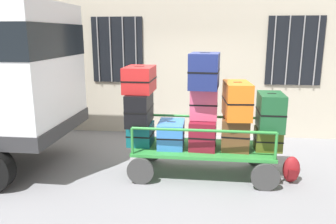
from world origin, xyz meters
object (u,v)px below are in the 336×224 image
suitcase_center_middle (204,104)px  suitcase_midright_bottom (235,134)px  suitcase_left_bottom (141,134)px  suitcase_left_top (140,79)px  suitcase_right_middle (270,111)px  suitcase_left_middle (140,108)px  luggage_cart (202,153)px  suitcase_right_bottom (268,139)px  suitcase_center_bottom (203,134)px  suitcase_center_top (204,71)px  backpack (291,170)px  suitcase_midright_middle (237,100)px  suitcase_midleft_bottom (171,134)px

suitcase_center_middle → suitcase_midright_bottom: bearing=-3.1°
suitcase_left_bottom → suitcase_left_top: size_ratio=0.67×
suitcase_right_middle → suitcase_left_middle: bearing=179.9°
luggage_cart → suitcase_right_bottom: 1.11m
luggage_cart → suitcase_center_bottom: (0.00, -0.03, 0.34)m
suitcase_center_middle → suitcase_center_top: size_ratio=0.76×
suitcase_right_middle → backpack: bearing=-18.2°
suitcase_midright_bottom → suitcase_left_bottom: bearing=177.9°
suitcase_right_middle → suitcase_midright_middle: bearing=176.1°
suitcase_left_bottom → suitcase_center_middle: suitcase_center_middle is taller
suitcase_left_top → suitcase_center_top: bearing=-2.7°
suitcase_center_bottom → backpack: 1.54m
luggage_cart → suitcase_center_top: 1.40m
suitcase_left_bottom → suitcase_midright_bottom: suitcase_midright_bottom is taller
suitcase_center_bottom → suitcase_right_middle: size_ratio=0.84×
suitcase_left_top → suitcase_midright_middle: 1.64m
suitcase_midright_bottom → suitcase_midright_middle: (-0.00, 0.04, 0.56)m
suitcase_left_bottom → suitcase_center_middle: size_ratio=0.90×
suitcase_left_middle → backpack: (2.53, -0.12, -0.93)m
suitcase_midright_middle → luggage_cart: bearing=-178.2°
luggage_cart → suitcase_center_top: size_ratio=3.42×
suitcase_left_top → backpack: suitcase_left_top is taller
suitcase_midleft_bottom → suitcase_midright_bottom: bearing=-1.7°
suitcase_center_middle → suitcase_right_bottom: size_ratio=1.21×
suitcase_midleft_bottom → suitcase_center_bottom: bearing=-3.9°
backpack → suitcase_right_bottom: bearing=155.2°
suitcase_center_middle → suitcase_midleft_bottom: bearing=179.7°
backpack → suitcase_midright_bottom: bearing=172.7°
suitcase_left_bottom → suitcase_left_top: bearing=90.0°
suitcase_left_middle → suitcase_left_top: bearing=90.0°
backpack → suitcase_left_bottom: bearing=176.0°
suitcase_center_middle → suitcase_left_top: bearing=178.3°
suitcase_left_middle → suitcase_midright_bottom: suitcase_left_middle is taller
suitcase_center_top → backpack: suitcase_center_top is taller
suitcase_left_bottom → suitcase_center_middle: 1.21m
suitcase_right_middle → backpack: size_ratio=1.52×
suitcase_center_middle → suitcase_center_top: 0.55m
suitcase_center_bottom → suitcase_left_middle: bearing=179.3°
suitcase_center_top → suitcase_midright_bottom: (0.54, -0.01, -1.04)m
suitcase_center_bottom → suitcase_midright_middle: size_ratio=0.72×
luggage_cart → suitcase_midright_middle: 1.07m
suitcase_left_top → suitcase_center_top: 1.09m
suitcase_center_top → suitcase_midright_middle: suitcase_center_top is taller
suitcase_left_middle → suitcase_center_top: (1.08, 0.00, 0.65)m
suitcase_center_bottom → suitcase_right_bottom: 1.08m
suitcase_left_bottom → suitcase_left_top: 0.95m
suitcase_center_top → suitcase_midright_bottom: size_ratio=1.30×
suitcase_center_middle → backpack: bearing=-5.7°
suitcase_left_top → suitcase_center_bottom: size_ratio=1.28×
suitcase_right_middle → luggage_cart: bearing=178.9°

